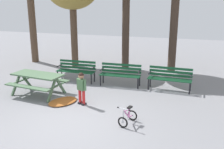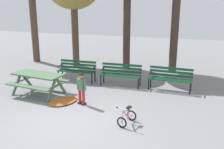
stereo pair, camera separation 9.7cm
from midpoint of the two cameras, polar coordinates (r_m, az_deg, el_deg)
The scene contains 8 objects.
ground at distance 7.29m, azimuth -9.71°, elevation -10.65°, with size 36.00×36.00×0.00m, color gray.
picnic_table at distance 9.51m, azimuth -16.31°, elevation -0.88°, with size 1.94×1.53×0.79m.
park_bench_far_left at distance 10.84m, azimuth -8.08°, elevation 1.18°, with size 1.61×0.48×0.85m.
park_bench_left at distance 10.18m, azimuth 1.60°, elevation 0.37°, with size 1.62×0.51×0.85m.
park_bench_right at distance 9.87m, azimuth 12.34°, elevation -0.49°, with size 1.61×0.51×0.85m.
child_standing at distance 8.31m, azimuth -7.07°, elevation -2.49°, with size 0.38×0.24×1.07m.
kids_bicycle at distance 7.12m, azimuth 3.10°, elevation -9.32°, with size 0.48×0.62×0.54m.
leaf_pile at distance 8.76m, azimuth -11.08°, elevation -5.82°, with size 1.04×0.73×0.07m, color #9E5623.
Camera 1 is at (3.10, -5.75, 3.23)m, focal length 41.57 mm.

